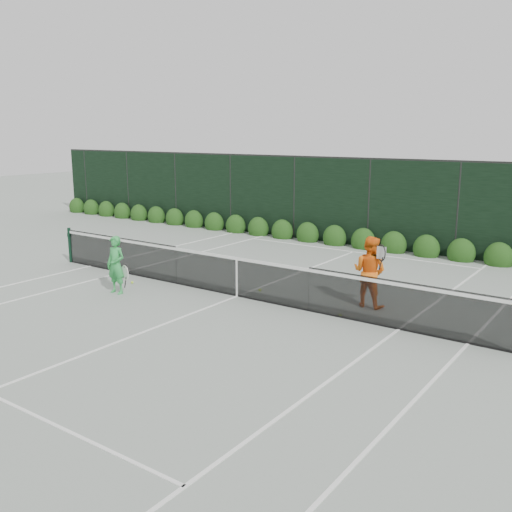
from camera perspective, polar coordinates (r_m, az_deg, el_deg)
The scene contains 8 objects.
ground at distance 13.91m, azimuth -1.91°, elevation -4.06°, with size 80.00×80.00×0.00m, color gray.
tennis_net at distance 13.79m, azimuth -2.01°, elevation -1.93°, with size 12.90×0.10×1.07m.
player_woman at distance 14.43m, azimuth -13.82°, elevation -0.88°, with size 0.63×0.38×1.44m.
player_man at distance 13.18m, azimuth 11.28°, elevation -1.54°, with size 0.89×0.65×1.64m.
court_lines at distance 13.91m, azimuth -1.91°, elevation -4.04°, with size 11.03×23.83×0.01m.
windscreen_fence at distance 11.57m, azimuth -10.11°, elevation 0.10°, with size 32.00×21.07×3.06m.
hedge_row at distance 19.87m, azimuth 10.67°, elevation 1.43°, with size 31.66×0.65×0.94m.
tennis_balls at distance 13.93m, azimuth -1.86°, elevation -3.89°, with size 5.82×1.41×0.07m.
Camera 1 is at (8.10, -10.61, 3.94)m, focal length 40.00 mm.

